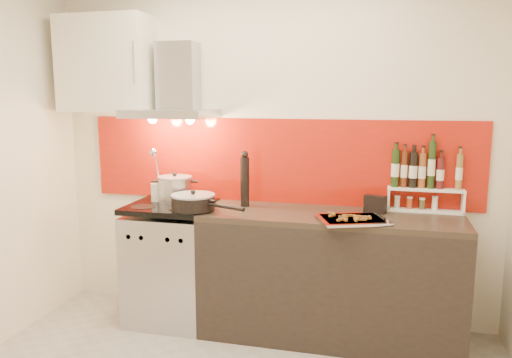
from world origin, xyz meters
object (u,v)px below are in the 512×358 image
(stock_pot, at_px, (175,189))
(baking_tray, at_px, (352,219))
(counter, at_px, (329,276))
(pepper_mill, at_px, (245,180))
(saute_pan, at_px, (194,202))
(range_stove, at_px, (172,263))

(stock_pot, bearing_deg, baking_tray, -11.43)
(counter, height_order, pepper_mill, pepper_mill)
(counter, distance_m, stock_pot, 1.33)
(saute_pan, distance_m, baking_tray, 1.11)
(range_stove, height_order, baking_tray, baking_tray)
(counter, height_order, stock_pot, stock_pot)
(saute_pan, height_order, pepper_mill, pepper_mill)
(saute_pan, bearing_deg, counter, 8.58)
(stock_pot, xyz_separation_m, pepper_mill, (0.56, 0.00, 0.09))
(counter, distance_m, baking_tray, 0.52)
(stock_pot, height_order, saute_pan, stock_pot)
(counter, bearing_deg, range_stove, -179.77)
(stock_pot, xyz_separation_m, saute_pan, (0.24, -0.24, -0.04))
(counter, distance_m, pepper_mill, 0.92)
(stock_pot, bearing_deg, pepper_mill, 0.02)
(range_stove, bearing_deg, counter, 0.23)
(baking_tray, bearing_deg, pepper_mill, 161.07)
(pepper_mill, height_order, baking_tray, pepper_mill)
(range_stove, bearing_deg, saute_pan, -29.97)
(range_stove, distance_m, counter, 1.20)
(range_stove, height_order, stock_pot, stock_pot)
(stock_pot, relative_size, saute_pan, 0.45)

